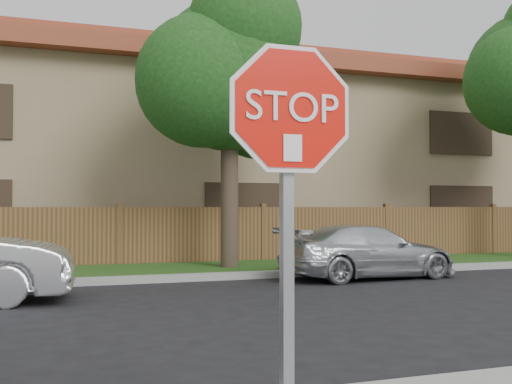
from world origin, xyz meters
name	(u,v)px	position (x,y,z in m)	size (l,w,h in m)	color
far_curb	(136,280)	(0.00, 8.15, 0.07)	(70.00, 0.30, 0.15)	gray
grass_strip	(127,272)	(0.00, 9.80, 0.06)	(70.00, 3.00, 0.12)	#1E4714
fence	(119,238)	(0.00, 11.40, 0.80)	(70.00, 0.12, 1.60)	#53331D
apartment_building	(102,152)	(0.00, 17.00, 3.53)	(35.20, 9.20, 7.20)	tan
tree_mid	(232,75)	(2.52, 9.57, 4.87)	(4.80, 3.90, 7.35)	#382B21
stop_sign	(290,166)	(-0.45, -1.48, 1.83)	(1.01, 0.13, 2.55)	gray
sedan_right	(368,252)	(5.04, 7.31, 0.60)	(1.67, 4.11, 1.19)	silver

